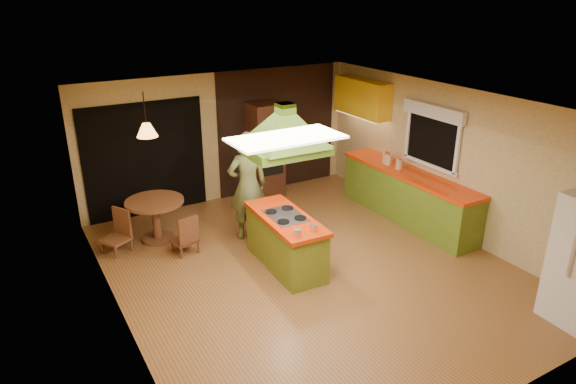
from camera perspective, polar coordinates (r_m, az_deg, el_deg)
ground at (r=7.88m, az=2.44°, el=-8.38°), size 6.50×6.50×0.00m
room_walls at (r=7.33m, az=2.59°, el=0.10°), size 5.50×6.50×6.50m
ceiling_plane at (r=6.96m, az=2.77°, el=9.69°), size 6.50×6.50×0.00m
brick_panel at (r=10.58m, az=-1.13°, el=6.98°), size 2.64×0.03×2.50m
nook_opening at (r=9.66m, az=-15.55°, el=3.48°), size 2.20×0.03×2.10m
right_counter at (r=9.49m, az=13.10°, el=-0.41°), size 0.62×3.05×0.92m
upper_cabinets at (r=10.30m, az=8.24°, el=10.35°), size 0.34×1.40×0.70m
window_right at (r=9.12m, az=15.80°, el=7.11°), size 0.12×1.35×1.06m
fluor_panel at (r=5.42m, az=-0.19°, el=6.01°), size 1.20×0.60×0.03m
kitchen_island at (r=7.74m, az=-0.27°, el=-5.43°), size 0.72×1.65×0.83m
range_hood at (r=7.09m, az=-0.30°, el=7.84°), size 1.13×0.83×0.80m
man at (r=8.45m, az=-4.49°, el=0.68°), size 0.72×0.52×1.84m
wall_oven at (r=10.21m, az=-2.60°, el=4.65°), size 0.66×0.63×1.89m
dining_table at (r=8.75m, az=-14.51°, el=-2.20°), size 0.96×0.96×0.72m
chair_left at (r=8.59m, az=-18.70°, el=-4.27°), size 0.53×0.53×0.70m
chair_near at (r=8.31m, az=-11.47°, el=-4.54°), size 0.42×0.42×0.66m
pendant_lamp at (r=8.29m, az=-15.41°, el=6.65°), size 0.37×0.37×0.21m
canister_large at (r=9.67m, az=10.82°, el=3.71°), size 0.16×0.16×0.19m
canister_medium at (r=9.62m, az=11.09°, el=3.59°), size 0.15×0.15×0.19m
canister_small at (r=9.42m, az=12.25°, el=3.03°), size 0.13×0.13×0.17m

